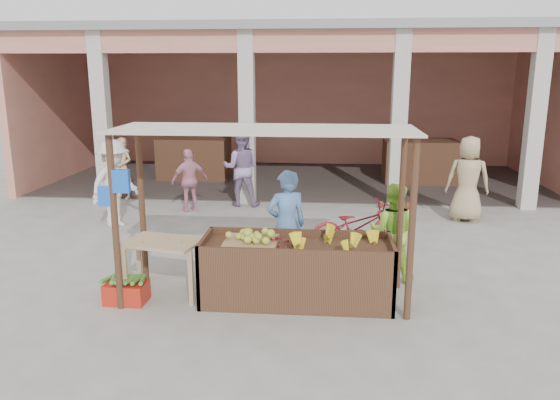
# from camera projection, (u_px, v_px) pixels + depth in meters

# --- Properties ---
(ground) EXTENTS (60.00, 60.00, 0.00)m
(ground) POSITION_uv_depth(u_px,v_px,m) (261.00, 299.00, 7.65)
(ground) COLOR gray
(ground) RESTS_ON ground
(market_building) EXTENTS (14.40, 6.40, 4.20)m
(market_building) POSITION_uv_depth(u_px,v_px,m) (300.00, 85.00, 15.66)
(market_building) COLOR tan
(market_building) RESTS_ON ground
(fruit_stall) EXTENTS (2.60, 0.95, 0.80)m
(fruit_stall) POSITION_uv_depth(u_px,v_px,m) (297.00, 273.00, 7.51)
(fruit_stall) COLOR #523321
(fruit_stall) RESTS_ON ground
(stall_awning) EXTENTS (4.09, 1.35, 2.39)m
(stall_awning) POSITION_uv_depth(u_px,v_px,m) (259.00, 159.00, 7.24)
(stall_awning) COLOR #523321
(stall_awning) RESTS_ON ground
(banana_heap) EXTENTS (1.16, 0.63, 0.21)m
(banana_heap) POSITION_uv_depth(u_px,v_px,m) (335.00, 241.00, 7.30)
(banana_heap) COLOR yellow
(banana_heap) RESTS_ON fruit_stall
(melon_tray) EXTENTS (0.72, 0.63, 0.19)m
(melon_tray) POSITION_uv_depth(u_px,v_px,m) (251.00, 238.00, 7.47)
(melon_tray) COLOR #9A774F
(melon_tray) RESTS_ON fruit_stall
(berry_heap) EXTENTS (0.46, 0.38, 0.15)m
(berry_heap) POSITION_uv_depth(u_px,v_px,m) (279.00, 241.00, 7.40)
(berry_heap) COLOR maroon
(berry_heap) RESTS_ON fruit_stall
(side_table) EXTENTS (1.14, 0.88, 0.82)m
(side_table) POSITION_uv_depth(u_px,v_px,m) (163.00, 250.00, 7.60)
(side_table) COLOR tan
(side_table) RESTS_ON ground
(papaya_pile) EXTENTS (0.66, 0.38, 0.19)m
(papaya_pile) POSITION_uv_depth(u_px,v_px,m) (162.00, 234.00, 7.55)
(papaya_pile) COLOR #488F2F
(papaya_pile) RESTS_ON side_table
(red_crate) EXTENTS (0.56, 0.41, 0.29)m
(red_crate) POSITION_uv_depth(u_px,v_px,m) (126.00, 292.00, 7.52)
(red_crate) COLOR red
(red_crate) RESTS_ON ground
(plantain_bundle) EXTENTS (0.46, 0.32, 0.09)m
(plantain_bundle) POSITION_uv_depth(u_px,v_px,m) (126.00, 279.00, 7.48)
(plantain_bundle) COLOR #4C802E
(plantain_bundle) RESTS_ON red_crate
(produce_sacks) EXTENTS (1.07, 0.80, 0.65)m
(produce_sacks) POSITION_uv_depth(u_px,v_px,m) (395.00, 195.00, 12.55)
(produce_sacks) COLOR maroon
(produce_sacks) RESTS_ON ground
(vendor_blue) EXTENTS (0.81, 0.71, 1.81)m
(vendor_blue) POSITION_uv_depth(u_px,v_px,m) (286.00, 222.00, 8.20)
(vendor_blue) COLOR #5583C1
(vendor_blue) RESTS_ON ground
(vendor_green) EXTENTS (0.84, 0.61, 1.58)m
(vendor_green) POSITION_uv_depth(u_px,v_px,m) (393.00, 229.00, 8.23)
(vendor_green) COLOR #90D338
(vendor_green) RESTS_ON ground
(motorcycle) EXTENTS (1.17, 1.88, 0.93)m
(motorcycle) POSITION_uv_depth(u_px,v_px,m) (357.00, 225.00, 9.59)
(motorcycle) COLOR maroon
(motorcycle) RESTS_ON ground
(shopper_a) EXTENTS (1.11, 1.38, 1.92)m
(shopper_a) POSITION_uv_depth(u_px,v_px,m) (114.00, 180.00, 10.96)
(shopper_a) COLOR silver
(shopper_a) RESTS_ON ground
(shopper_b) EXTENTS (1.00, 0.89, 1.52)m
(shopper_b) POSITION_uv_depth(u_px,v_px,m) (190.00, 178.00, 12.22)
(shopper_b) COLOR pink
(shopper_b) RESTS_ON ground
(shopper_c) EXTENTS (1.06, 0.79, 2.00)m
(shopper_c) POSITION_uv_depth(u_px,v_px,m) (468.00, 174.00, 11.38)
(shopper_c) COLOR tan
(shopper_c) RESTS_ON ground
(shopper_e) EXTENTS (0.71, 0.63, 1.58)m
(shopper_e) POSITION_uv_depth(u_px,v_px,m) (122.00, 167.00, 13.43)
(shopper_e) COLOR tan
(shopper_e) RESTS_ON ground
(shopper_f) EXTENTS (0.97, 0.57, 1.96)m
(shopper_f) POSITION_uv_depth(u_px,v_px,m) (241.00, 164.00, 12.69)
(shopper_f) COLOR #9377A4
(shopper_f) RESTS_ON ground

